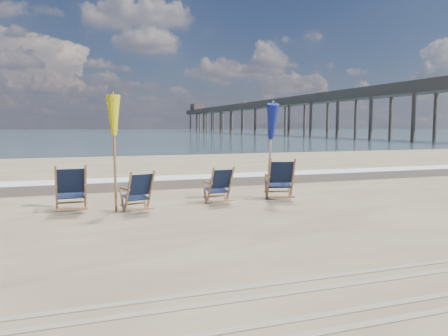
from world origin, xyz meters
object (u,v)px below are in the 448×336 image
at_px(beach_chair_3, 293,179).
at_px(beach_chair_0, 85,188).
at_px(umbrella_blue, 270,125).
at_px(fishing_pier, 283,112).
at_px(umbrella_yellow, 114,122).
at_px(beach_chair_1, 151,191).
at_px(beach_chair_2, 230,185).

bearing_deg(beach_chair_3, beach_chair_0, 13.40).
relative_size(beach_chair_3, umbrella_blue, 0.44).
bearing_deg(beach_chair_3, fishing_pier, -101.68).
bearing_deg(beach_chair_0, fishing_pier, -121.43).
relative_size(umbrella_yellow, umbrella_blue, 1.03).
distance_m(umbrella_yellow, fishing_pier, 81.80).
height_order(beach_chair_0, beach_chair_1, beach_chair_0).
bearing_deg(umbrella_blue, beach_chair_3, -43.31).
height_order(umbrella_yellow, fishing_pier, fishing_pier).
xyz_separation_m(beach_chair_0, umbrella_yellow, (0.60, -0.06, 1.37)).
xyz_separation_m(beach_chair_2, umbrella_yellow, (-2.60, -0.02, 1.44)).
xyz_separation_m(beach_chair_1, fishing_pier, (39.52, 71.52, 4.20)).
relative_size(umbrella_yellow, fishing_pier, 0.02).
relative_size(beach_chair_2, umbrella_blue, 0.38).
distance_m(beach_chair_3, umbrella_blue, 1.42).
xyz_separation_m(umbrella_blue, fishing_pier, (36.48, 70.87, 2.83)).
relative_size(beach_chair_2, beach_chair_3, 0.85).
bearing_deg(fishing_pier, beach_chair_2, -117.86).
relative_size(beach_chair_2, umbrella_yellow, 0.37).
bearing_deg(umbrella_blue, umbrella_yellow, -175.20).
xyz_separation_m(beach_chair_0, beach_chair_3, (4.76, -0.15, 0.01)).
xyz_separation_m(umbrella_yellow, umbrella_blue, (3.74, 0.31, -0.06)).
bearing_deg(beach_chair_2, beach_chair_1, 5.39).
xyz_separation_m(beach_chair_1, umbrella_yellow, (-0.69, 0.34, 1.44)).
bearing_deg(fishing_pier, beach_chair_1, -118.92).
distance_m(umbrella_blue, fishing_pier, 79.75).
relative_size(umbrella_blue, fishing_pier, 0.02).
height_order(beach_chair_2, beach_chair_3, beach_chair_3).
relative_size(beach_chair_0, fishing_pier, 0.01).
bearing_deg(beach_chair_1, beach_chair_0, -31.75).
bearing_deg(umbrella_blue, beach_chair_0, -176.64).
xyz_separation_m(beach_chair_3, umbrella_blue, (-0.43, 0.40, 1.30)).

